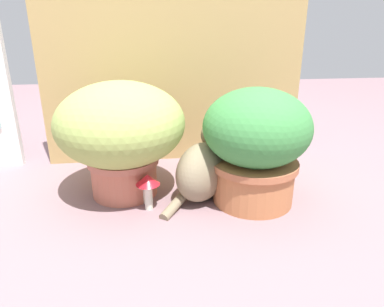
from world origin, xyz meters
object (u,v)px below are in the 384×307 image
cat (203,167)px  mushroom_ornament_red (148,183)px  grass_planter (121,131)px  mushroom_ornament_pink (146,184)px  leafy_planter (256,143)px

cat → mushroom_ornament_red: size_ratio=2.38×
grass_planter → mushroom_ornament_pink: (0.08, -0.09, -0.18)m
leafy_planter → cat: leafy_planter is taller
cat → leafy_planter: bearing=-17.1°
grass_planter → mushroom_ornament_pink: 0.22m
grass_planter → cat: grass_planter is taller
cat → mushroom_ornament_pink: bearing=-174.6°
cat → mushroom_ornament_pink: (-0.22, -0.02, -0.05)m
grass_planter → mushroom_ornament_red: bearing=-56.7°
leafy_planter → mushroom_ornament_pink: bearing=175.0°
mushroom_ornament_red → cat: bearing=18.8°
grass_planter → mushroom_ornament_pink: size_ratio=4.46×
grass_planter → mushroom_ornament_pink: bearing=-46.6°
mushroom_ornament_red → leafy_planter: bearing=2.4°
leafy_planter → mushroom_ornament_pink: 0.43m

